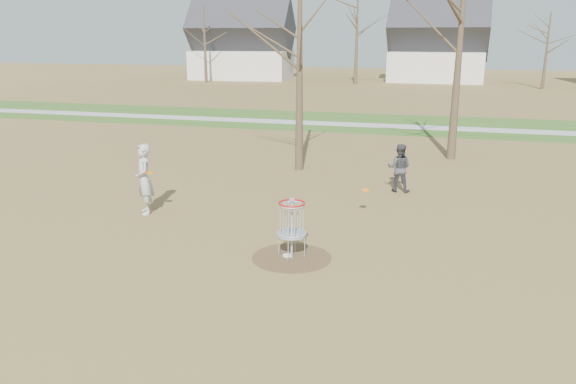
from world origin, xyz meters
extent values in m
plane|color=brown|center=(0.00, 0.00, 0.00)|extent=(160.00, 160.00, 0.00)
cube|color=#2D5119|center=(0.00, 21.00, 0.01)|extent=(160.00, 8.00, 0.01)
cube|color=#9E9E99|center=(0.00, 20.00, 0.01)|extent=(160.00, 1.50, 0.01)
cylinder|color=#47331E|center=(0.00, 0.00, 0.01)|extent=(1.80, 1.80, 0.01)
imported|color=#AEAEAE|center=(-4.81, 2.10, 0.99)|extent=(0.81, 0.86, 1.98)
imported|color=#39393E|center=(1.84, 6.34, 0.77)|extent=(0.77, 0.61, 1.55)
cylinder|color=white|center=(-0.11, 0.05, 0.02)|extent=(0.22, 0.22, 0.02)
cylinder|color=orange|center=(1.16, 3.48, 0.74)|extent=(0.22, 0.22, 0.06)
cylinder|color=orange|center=(-4.48, 1.87, 1.25)|extent=(0.22, 0.22, 0.02)
cylinder|color=#9EA3AD|center=(0.00, 0.00, 0.68)|extent=(0.05, 0.05, 1.35)
cylinder|color=#9EA3AD|center=(0.00, 0.00, 0.55)|extent=(0.64, 0.64, 0.04)
torus|color=#9EA3AD|center=(0.00, 0.00, 1.25)|extent=(0.60, 0.60, 0.04)
torus|color=#B10F0B|center=(0.00, 0.00, 1.28)|extent=(0.60, 0.60, 0.04)
cone|color=#382B1E|center=(-2.00, 8.50, 3.75)|extent=(0.32, 0.32, 7.50)
cone|color=#382B1E|center=(3.50, 12.00, 4.25)|extent=(0.36, 0.36, 8.50)
cone|color=#382B1E|center=(-22.00, 46.00, 4.00)|extent=(0.36, 0.36, 8.00)
cone|color=#382B1E|center=(-6.00, 48.00, 4.50)|extent=(0.40, 0.40, 9.00)
cone|color=#382B1E|center=(12.00, 47.00, 3.50)|extent=(0.32, 0.32, 7.00)
cube|color=silver|center=(-20.00, 52.00, 1.60)|extent=(11.46, 7.75, 3.20)
pyramid|color=#2D2D33|center=(-20.00, 52.00, 4.98)|extent=(12.01, 7.79, 3.55)
cube|color=silver|center=(2.00, 54.00, 1.60)|extent=(10.24, 7.34, 3.20)
pyramid|color=#2D2D33|center=(2.00, 54.00, 4.98)|extent=(10.74, 7.36, 3.55)
camera|label=1|loc=(3.05, -11.38, 4.81)|focal=35.00mm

